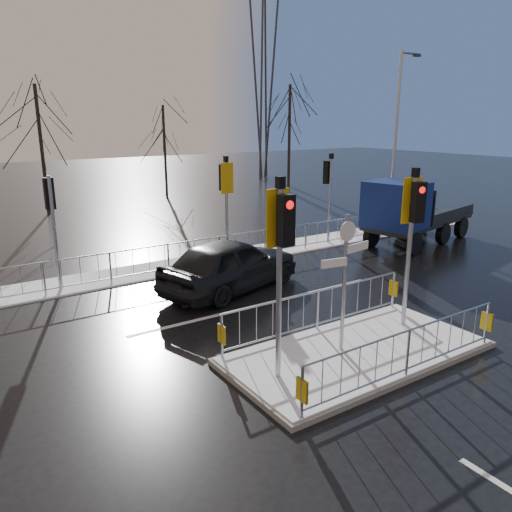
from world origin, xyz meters
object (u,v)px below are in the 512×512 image
flatbed_truck (406,212)px  traffic_island (357,339)px  car_far_lane (231,264)px  street_lamp_right (397,136)px

flatbed_truck → traffic_island: bearing=-145.0°
traffic_island → car_far_lane: 5.41m
car_far_lane → flatbed_truck: 8.78m
traffic_island → flatbed_truck: bearing=35.0°
flatbed_truck → car_far_lane: bearing=-175.6°
street_lamp_right → car_far_lane: bearing=-163.8°
traffic_island → car_far_lane: traffic_island is taller
traffic_island → flatbed_truck: (8.67, 6.06, 1.08)m
flatbed_truck → street_lamp_right: street_lamp_right is taller
traffic_island → street_lamp_right: bearing=38.7°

